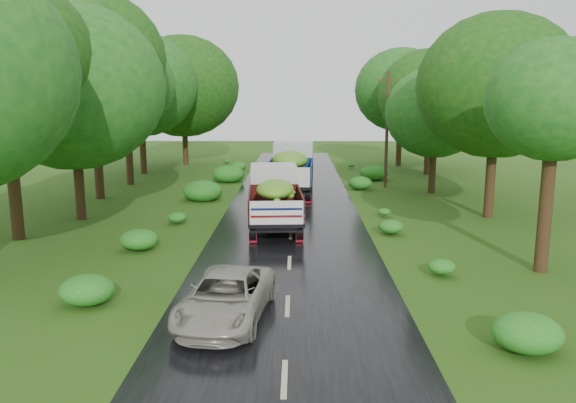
{
  "coord_description": "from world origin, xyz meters",
  "views": [
    {
      "loc": [
        0.23,
        -10.52,
        5.69
      ],
      "look_at": [
        -0.08,
        10.42,
        1.7
      ],
      "focal_mm": 35.0,
      "sensor_mm": 36.0,
      "label": 1
    }
  ],
  "objects_px": {
    "truck_near": "(274,195)",
    "utility_pole": "(387,128)",
    "car": "(226,297)",
    "truck_far": "(292,166)"
  },
  "relations": [
    {
      "from": "truck_near",
      "to": "utility_pole",
      "type": "distance_m",
      "value": 12.93
    },
    {
      "from": "truck_near",
      "to": "utility_pole",
      "type": "height_order",
      "value": "utility_pole"
    },
    {
      "from": "truck_near",
      "to": "car",
      "type": "xyz_separation_m",
      "value": [
        -0.84,
        -10.28,
        -0.81
      ]
    },
    {
      "from": "truck_far",
      "to": "car",
      "type": "xyz_separation_m",
      "value": [
        -1.51,
        -18.73,
        -1.01
      ]
    },
    {
      "from": "car",
      "to": "utility_pole",
      "type": "distance_m",
      "value": 22.67
    },
    {
      "from": "utility_pole",
      "to": "truck_far",
      "type": "bearing_deg",
      "value": -152.89
    },
    {
      "from": "truck_near",
      "to": "utility_pole",
      "type": "relative_size",
      "value": 0.86
    },
    {
      "from": "truck_far",
      "to": "truck_near",
      "type": "bearing_deg",
      "value": -91.83
    },
    {
      "from": "car",
      "to": "utility_pole",
      "type": "height_order",
      "value": "utility_pole"
    },
    {
      "from": "truck_far",
      "to": "car",
      "type": "height_order",
      "value": "truck_far"
    }
  ]
}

